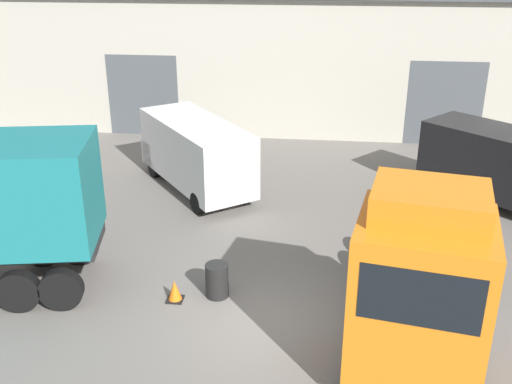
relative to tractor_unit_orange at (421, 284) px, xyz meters
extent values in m
plane|color=slate|center=(-3.52, 1.02, -1.94)|extent=(60.00, 60.00, 0.00)
cube|color=#B7B2A3|center=(-3.52, 19.17, 1.05)|extent=(29.93, 8.31, 5.98)
cube|color=#4C5156|center=(-10.10, 15.05, -0.14)|extent=(3.20, 0.08, 3.60)
cube|color=#4C5156|center=(3.07, 15.05, -0.14)|extent=(3.20, 0.08, 3.60)
cube|color=orange|center=(-0.10, -0.48, 0.08)|extent=(2.89, 2.81, 3.05)
cube|color=orange|center=(-0.07, -0.28, 1.89)|extent=(2.37, 2.03, 0.60)
cube|color=black|center=(-0.32, -1.63, 0.69)|extent=(2.08, 0.46, 1.10)
cube|color=#232326|center=(0.48, 2.69, -1.32)|extent=(2.70, 4.34, 0.24)
cylinder|color=#B2B2B7|center=(1.36, 1.92, -1.49)|extent=(0.75, 1.18, 0.56)
cylinder|color=black|center=(-1.29, -0.87, -1.44)|extent=(0.48, 1.03, 0.99)
cylinder|color=black|center=(1.68, 3.10, -1.44)|extent=(0.48, 1.03, 0.99)
cylinder|color=black|center=(-0.49, 3.50, -1.44)|extent=(0.48, 1.03, 0.99)
cylinder|color=black|center=(1.84, 3.98, -1.44)|extent=(0.48, 1.03, 0.99)
cylinder|color=black|center=(-0.32, 4.38, -1.44)|extent=(0.48, 1.03, 0.99)
cylinder|color=black|center=(-9.13, 0.93, -1.41)|extent=(1.09, 0.49, 1.05)
cylinder|color=black|center=(-9.54, 3.09, -1.41)|extent=(1.09, 0.49, 1.05)
cylinder|color=black|center=(-8.15, 1.11, -1.41)|extent=(1.09, 0.49, 1.05)
cylinder|color=black|center=(-8.56, 3.27, -1.41)|extent=(1.09, 0.49, 1.05)
cube|color=black|center=(4.02, 8.66, -0.50)|extent=(5.46, 5.20, 2.16)
cylinder|color=black|center=(3.13, 10.61, -1.58)|extent=(0.74, 0.70, 0.72)
cylinder|color=black|center=(1.99, 9.34, -1.58)|extent=(0.74, 0.70, 0.72)
cube|color=silver|center=(-6.43, 8.90, -0.52)|extent=(4.85, 5.51, 2.12)
cube|color=silver|center=(-7.85, 10.77, -1.13)|extent=(2.14, 1.92, 0.90)
cube|color=black|center=(-7.61, 10.45, -0.10)|extent=(1.39, 1.08, 0.76)
cylinder|color=black|center=(-8.26, 9.90, -1.58)|extent=(0.67, 0.76, 0.72)
cylinder|color=black|center=(-6.90, 10.93, -1.58)|extent=(0.67, 0.76, 0.72)
cylinder|color=black|center=(-5.97, 6.88, -1.58)|extent=(0.67, 0.76, 0.72)
cylinder|color=black|center=(-4.61, 7.90, -1.58)|extent=(0.67, 0.76, 0.72)
cylinder|color=black|center=(-4.53, 2.08, -1.50)|extent=(0.58, 0.58, 0.88)
cube|color=black|center=(-5.54, 1.76, -1.92)|extent=(0.40, 0.40, 0.04)
cone|color=orange|center=(-5.54, 1.76, -1.66)|extent=(0.36, 0.36, 0.55)
camera|label=1|loc=(-2.12, -10.57, 6.36)|focal=42.00mm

